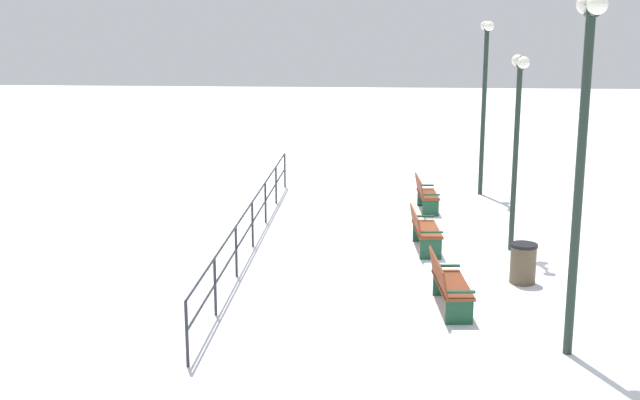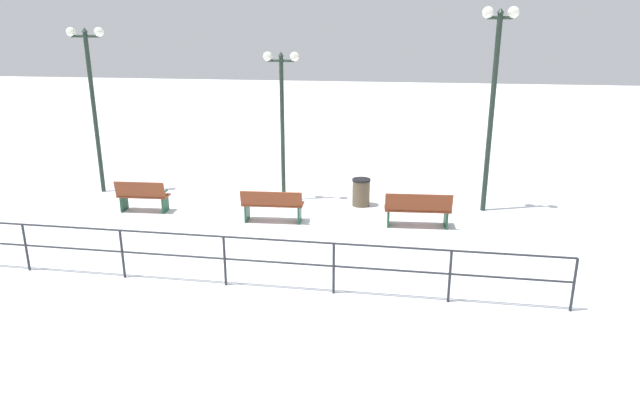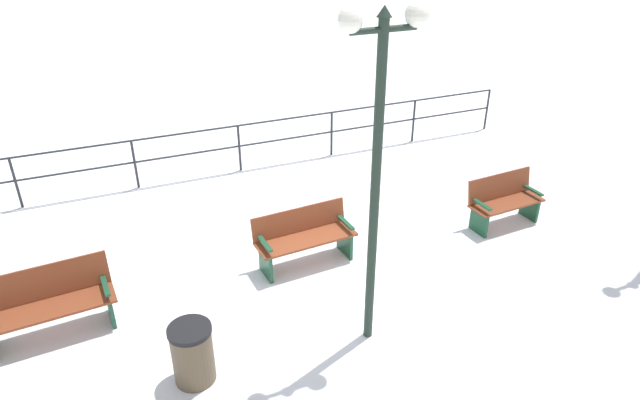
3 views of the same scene
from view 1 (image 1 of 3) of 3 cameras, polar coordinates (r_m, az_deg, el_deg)
The scene contains 9 objects.
ground_plane at distance 18.36m, azimuth 7.72°, elevation -3.45°, with size 80.00×80.00×0.00m, color white.
bench_nearest at distance 14.70m, azimuth 8.77°, elevation -5.69°, with size 0.71×1.69×0.93m.
bench_second at distance 18.22m, azimuth 7.14°, elevation -2.02°, with size 0.67×1.62×0.89m.
bench_third at distance 21.82m, azimuth 7.24°, elevation 0.44°, with size 0.61×1.40×0.90m.
lamppost_near at distance 12.53m, azimuth 17.68°, elevation 5.15°, with size 0.29×0.91×5.36m.
lamppost_middle at distance 18.11m, azimuth 13.44°, elevation 5.56°, with size 0.26×1.01×4.23m.
lamppost_far at distance 23.71m, azimuth 11.28°, elevation 8.10°, with size 0.27×1.13×4.86m.
waterfront_railing at distance 18.34m, azimuth -4.68°, elevation -1.11°, with size 0.05×12.86×1.04m.
trash_bin at distance 16.41m, azimuth 13.80°, elevation -4.25°, with size 0.52×0.52×0.78m.
Camera 1 is at (-1.22, -17.59, 5.11)m, focal length 46.50 mm.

